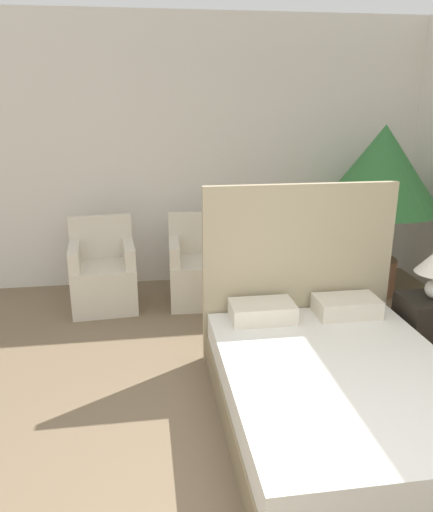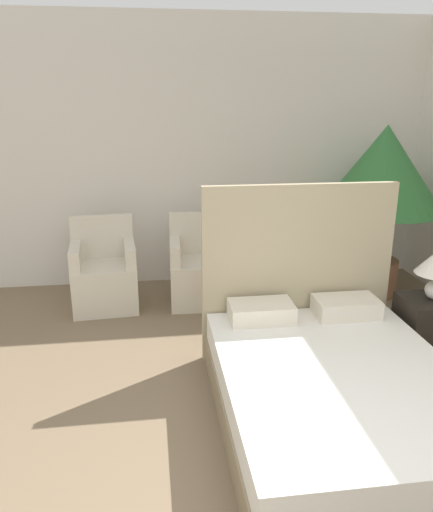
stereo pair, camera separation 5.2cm
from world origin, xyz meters
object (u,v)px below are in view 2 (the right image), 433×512
at_px(armchair_near_window_right, 201,274).
at_px(potted_palm, 383,176).
at_px(nightstand, 427,330).
at_px(armchair_near_window_left, 105,279).
at_px(bed, 333,383).

distance_m(armchair_near_window_right, potted_palm, 2.13).
bearing_deg(nightstand, armchair_near_window_left, 150.98).
relative_size(armchair_near_window_right, potted_palm, 0.51).
relative_size(bed, potted_palm, 1.12).
bearing_deg(armchair_near_window_right, potted_palm, 2.73).
xyz_separation_m(armchair_near_window_left, potted_palm, (2.87, 0.01, 0.98)).
bearing_deg(potted_palm, armchair_near_window_left, -179.87).
relative_size(armchair_near_window_left, nightstand, 1.66).
relative_size(potted_palm, nightstand, 3.28).
height_order(bed, nightstand, bed).
distance_m(bed, nightstand, 1.19).
xyz_separation_m(armchair_near_window_left, nightstand, (2.65, -1.47, -0.03)).
height_order(armchair_near_window_right, nightstand, armchair_near_window_right).
xyz_separation_m(armchair_near_window_right, nightstand, (1.67, -1.47, -0.03)).
distance_m(armchair_near_window_left, armchair_near_window_right, 0.98).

